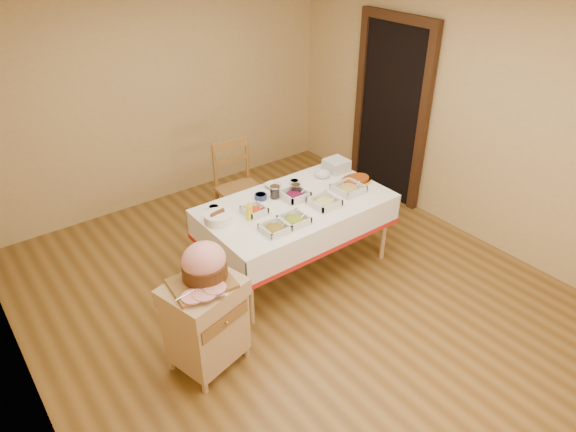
% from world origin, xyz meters
% --- Properties ---
extents(room_shell, '(5.00, 5.00, 5.00)m').
position_xyz_m(room_shell, '(0.00, 0.00, 1.30)').
color(room_shell, brown).
rests_on(room_shell, ground).
extents(doorway, '(0.09, 1.10, 2.20)m').
position_xyz_m(doorway, '(2.20, 0.90, 1.11)').
color(doorway, black).
rests_on(doorway, ground).
extents(dining_table, '(1.82, 1.02, 0.76)m').
position_xyz_m(dining_table, '(0.30, 0.30, 0.60)').
color(dining_table, tan).
rests_on(dining_table, ground).
extents(butcher_cart, '(0.66, 0.59, 0.80)m').
position_xyz_m(butcher_cart, '(-1.05, -0.30, 0.45)').
color(butcher_cart, tan).
rests_on(butcher_cart, ground).
extents(dining_chair, '(0.50, 0.48, 1.04)m').
position_xyz_m(dining_chair, '(0.25, 1.25, 0.53)').
color(dining_chair, brown).
rests_on(dining_chair, ground).
extents(ham_on_board, '(0.48, 0.45, 0.32)m').
position_xyz_m(ham_on_board, '(-1.00, -0.26, 0.93)').
color(ham_on_board, brown).
rests_on(ham_on_board, butcher_cart).
extents(serving_dish_a, '(0.22, 0.22, 0.10)m').
position_xyz_m(serving_dish_a, '(-0.16, 0.01, 0.79)').
color(serving_dish_a, silver).
rests_on(serving_dish_a, dining_table).
extents(serving_dish_b, '(0.23, 0.23, 0.09)m').
position_xyz_m(serving_dish_b, '(0.06, 0.02, 0.79)').
color(serving_dish_b, silver).
rests_on(serving_dish_b, dining_table).
extents(serving_dish_c, '(0.25, 0.25, 0.10)m').
position_xyz_m(serving_dish_c, '(0.48, 0.10, 0.79)').
color(serving_dish_c, silver).
rests_on(serving_dish_c, dining_table).
extents(serving_dish_d, '(0.27, 0.27, 0.10)m').
position_xyz_m(serving_dish_d, '(0.85, 0.16, 0.79)').
color(serving_dish_d, silver).
rests_on(serving_dish_d, dining_table).
extents(serving_dish_e, '(0.21, 0.20, 0.09)m').
position_xyz_m(serving_dish_e, '(-0.13, 0.37, 0.79)').
color(serving_dish_e, silver).
rests_on(serving_dish_e, dining_table).
extents(serving_dish_f, '(0.25, 0.24, 0.11)m').
position_xyz_m(serving_dish_f, '(0.34, 0.37, 0.80)').
color(serving_dish_f, silver).
rests_on(serving_dish_f, dining_table).
extents(small_bowl_left, '(0.11, 0.11, 0.05)m').
position_xyz_m(small_bowl_left, '(-0.40, 0.64, 0.79)').
color(small_bowl_left, silver).
rests_on(small_bowl_left, dining_table).
extents(small_bowl_mid, '(0.12, 0.12, 0.05)m').
position_xyz_m(small_bowl_mid, '(0.07, 0.56, 0.79)').
color(small_bowl_mid, navy).
rests_on(small_bowl_mid, dining_table).
extents(small_bowl_right, '(0.10, 0.10, 0.05)m').
position_xyz_m(small_bowl_right, '(0.51, 0.59, 0.79)').
color(small_bowl_right, silver).
rests_on(small_bowl_right, dining_table).
extents(bowl_white_imported, '(0.16, 0.16, 0.04)m').
position_xyz_m(bowl_white_imported, '(0.30, 0.69, 0.78)').
color(bowl_white_imported, silver).
rests_on(bowl_white_imported, dining_table).
extents(bowl_small_imported, '(0.17, 0.17, 0.05)m').
position_xyz_m(bowl_small_imported, '(0.85, 0.56, 0.79)').
color(bowl_small_imported, silver).
rests_on(bowl_small_imported, dining_table).
extents(preserve_jar_left, '(0.10, 0.10, 0.12)m').
position_xyz_m(preserve_jar_left, '(0.20, 0.50, 0.82)').
color(preserve_jar_left, silver).
rests_on(preserve_jar_left, dining_table).
extents(preserve_jar_right, '(0.09, 0.09, 0.11)m').
position_xyz_m(preserve_jar_right, '(0.39, 0.42, 0.81)').
color(preserve_jar_right, silver).
rests_on(preserve_jar_right, dining_table).
extents(mustard_bottle, '(0.06, 0.06, 0.18)m').
position_xyz_m(mustard_bottle, '(-0.22, 0.31, 0.84)').
color(mustard_bottle, yellow).
rests_on(mustard_bottle, dining_table).
extents(bread_basket, '(0.25, 0.25, 0.11)m').
position_xyz_m(bread_basket, '(-0.48, 0.44, 0.81)').
color(bread_basket, white).
rests_on(bread_basket, dining_table).
extents(plate_stack, '(0.23, 0.23, 0.12)m').
position_xyz_m(plate_stack, '(1.07, 0.59, 0.82)').
color(plate_stack, silver).
rests_on(plate_stack, dining_table).
extents(brass_platter, '(0.36, 0.25, 0.05)m').
position_xyz_m(brass_platter, '(1.05, 0.26, 0.78)').
color(brass_platter, gold).
rests_on(brass_platter, dining_table).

